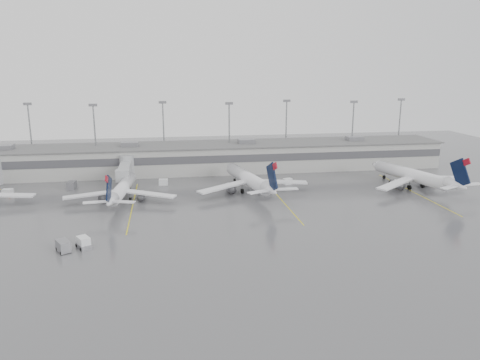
{
  "coord_description": "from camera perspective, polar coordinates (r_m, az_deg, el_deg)",
  "views": [
    {
      "loc": [
        -9.29,
        -82.12,
        31.32
      ],
      "look_at": [
        7.62,
        24.0,
        5.0
      ],
      "focal_mm": 35.0,
      "sensor_mm": 36.0,
      "label": 1
    }
  ],
  "objects": [
    {
      "name": "gse_uld_b",
      "position": [
        127.64,
        -9.32,
        -0.25
      ],
      "size": [
        2.45,
        1.76,
        1.64
      ],
      "primitive_type": "cube",
      "rotation": [
        0.0,
        0.0,
        -0.1
      ],
      "color": "white",
      "rests_on": "ground"
    },
    {
      "name": "light_masts",
      "position": [
        147.44,
        -5.4,
        6.18
      ],
      "size": [
        142.4,
        8.0,
        20.6
      ],
      "color": "gray",
      "rests_on": "ground"
    },
    {
      "name": "gse_uld_c",
      "position": [
        127.44,
        5.82,
        -0.17
      ],
      "size": [
        2.61,
        2.13,
        1.6
      ],
      "primitive_type": "cube",
      "rotation": [
        0.0,
        0.0,
        0.32
      ],
      "color": "white",
      "rests_on": "ground"
    },
    {
      "name": "jet_bridge_right",
      "position": [
        131.24,
        -13.75,
        1.29
      ],
      "size": [
        4.0,
        17.2,
        7.0
      ],
      "color": "#939597",
      "rests_on": "ground"
    },
    {
      "name": "gse_uld_a",
      "position": [
        129.3,
        -26.45,
        -1.35
      ],
      "size": [
        2.45,
        1.71,
        1.67
      ],
      "primitive_type": "cube",
      "rotation": [
        0.0,
        0.0,
        -0.06
      ],
      "color": "white",
      "rests_on": "ground"
    },
    {
      "name": "cone_b",
      "position": [
        119.27,
        -14.24,
        -1.71
      ],
      "size": [
        0.46,
        0.46,
        0.74
      ],
      "primitive_type": "cone",
      "color": "#FC3F05",
      "rests_on": "ground"
    },
    {
      "name": "gse_loader",
      "position": [
        129.46,
        -19.84,
        -0.61
      ],
      "size": [
        2.36,
        3.44,
        2.03
      ],
      "primitive_type": "cube",
      "rotation": [
        0.0,
        0.0,
        -0.11
      ],
      "color": "slate",
      "rests_on": "ground"
    },
    {
      "name": "baggage_cart",
      "position": [
        87.04,
        -20.75,
        -7.52
      ],
      "size": [
        3.11,
        3.63,
        2.03
      ],
      "rotation": [
        0.0,
        0.0,
        0.51
      ],
      "color": "slate",
      "rests_on": "ground"
    },
    {
      "name": "jet_mid_left",
      "position": [
        113.8,
        -14.25,
        -1.1
      ],
      "size": [
        26.17,
        29.48,
        9.55
      ],
      "rotation": [
        0.0,
        0.0,
        -0.12
      ],
      "color": "white",
      "rests_on": "ground"
    },
    {
      "name": "cone_c",
      "position": [
        120.44,
        4.39,
        -1.2
      ],
      "size": [
        0.39,
        0.39,
        0.62
      ],
      "primitive_type": "cone",
      "color": "#FC3F05",
      "rests_on": "ground"
    },
    {
      "name": "jet_far_right",
      "position": [
        130.47,
        20.58,
        0.5
      ],
      "size": [
        28.79,
        32.73,
        10.84
      ],
      "rotation": [
        0.0,
        0.0,
        0.27
      ],
      "color": "white",
      "rests_on": "ground"
    },
    {
      "name": "jet_mid_right",
      "position": [
        118.47,
        1.21,
        0.09
      ],
      "size": [
        28.92,
        32.74,
        10.7
      ],
      "rotation": [
        0.0,
        0.0,
        0.2
      ],
      "color": "white",
      "rests_on": "ground"
    },
    {
      "name": "cone_a",
      "position": [
        127.86,
        -26.33,
        -1.69
      ],
      "size": [
        0.5,
        0.5,
        0.8
      ],
      "primitive_type": "cone",
      "color": "#FC3F05",
      "rests_on": "ground"
    },
    {
      "name": "stand_markings",
      "position": [
        111.04,
        -3.89,
        -2.65
      ],
      "size": [
        105.25,
        40.0,
        0.01
      ],
      "color": "yellow",
      "rests_on": "ground"
    },
    {
      "name": "cone_d",
      "position": [
        133.39,
        17.87,
        -0.32
      ],
      "size": [
        0.5,
        0.5,
        0.8
      ],
      "primitive_type": "cone",
      "color": "#FC3F05",
      "rests_on": "ground"
    },
    {
      "name": "terminal",
      "position": [
        143.01,
        -5.17,
        2.76
      ],
      "size": [
        152.0,
        17.0,
        9.45
      ],
      "color": "#AFB0AA",
      "rests_on": "ground"
    },
    {
      "name": "baggage_tug",
      "position": [
        87.62,
        -18.52,
        -7.37
      ],
      "size": [
        3.23,
        3.72,
        2.04
      ],
      "rotation": [
        0.0,
        0.0,
        0.51
      ],
      "color": "white",
      "rests_on": "ground"
    },
    {
      "name": "ground",
      "position": [
        88.38,
        -2.45,
        -7.01
      ],
      "size": [
        260.0,
        260.0,
        0.0
      ],
      "primitive_type": "plane",
      "color": "#545456",
      "rests_on": "ground"
    }
  ]
}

